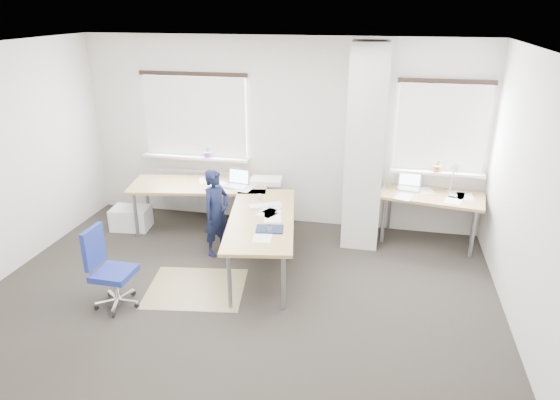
% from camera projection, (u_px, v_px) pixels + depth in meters
% --- Properties ---
extents(ground, '(6.00, 6.00, 0.00)m').
position_uv_depth(ground, '(234.00, 305.00, 5.69)').
color(ground, '#282420').
rests_on(ground, ground).
extents(room_shell, '(6.04, 5.04, 2.82)m').
position_uv_depth(room_shell, '(256.00, 148.00, 5.42)').
color(room_shell, silver).
rests_on(room_shell, ground).
extents(floor_mat, '(1.28, 1.13, 0.01)m').
position_uv_depth(floor_mat, '(196.00, 288.00, 6.03)').
color(floor_mat, olive).
rests_on(floor_mat, ground).
extents(white_crate, '(0.59, 0.45, 0.33)m').
position_uv_depth(white_crate, '(131.00, 218.00, 7.58)').
color(white_crate, white).
rests_on(white_crate, ground).
extents(desk_main, '(2.82, 2.63, 0.96)m').
position_uv_depth(desk_main, '(232.00, 201.00, 6.80)').
color(desk_main, olive).
rests_on(desk_main, ground).
extents(desk_side, '(1.50, 0.92, 1.22)m').
position_uv_depth(desk_side, '(431.00, 197.00, 6.97)').
color(desk_side, olive).
rests_on(desk_side, ground).
extents(task_chair, '(0.51, 0.51, 0.95)m').
position_uv_depth(task_chair, '(113.00, 285.00, 5.61)').
color(task_chair, navy).
rests_on(task_chair, ground).
extents(person, '(0.44, 0.52, 1.20)m').
position_uv_depth(person, '(216.00, 213.00, 6.67)').
color(person, black).
rests_on(person, ground).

